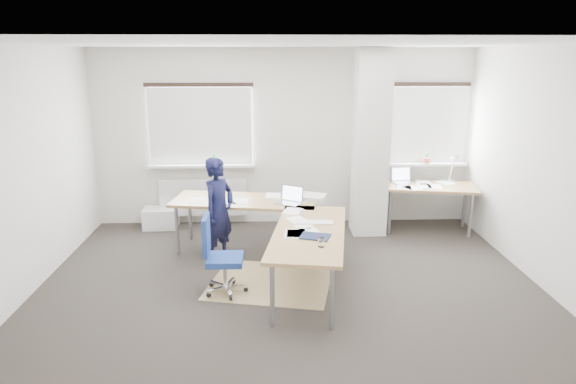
{
  "coord_description": "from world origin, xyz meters",
  "views": [
    {
      "loc": [
        -0.23,
        -5.63,
        2.69
      ],
      "look_at": [
        0.02,
        0.9,
        0.93
      ],
      "focal_mm": 32.0,
      "sensor_mm": 36.0,
      "label": 1
    }
  ],
  "objects_px": {
    "desk_main": "(278,216)",
    "task_chair": "(222,272)",
    "person": "(219,211)",
    "desk_side": "(429,188)"
  },
  "relations": [
    {
      "from": "task_chair",
      "to": "desk_main",
      "type": "bearing_deg",
      "value": 48.34
    },
    {
      "from": "desk_main",
      "to": "desk_side",
      "type": "bearing_deg",
      "value": 38.92
    },
    {
      "from": "task_chair",
      "to": "person",
      "type": "height_order",
      "value": "person"
    },
    {
      "from": "desk_side",
      "to": "task_chair",
      "type": "distance_m",
      "value": 3.71
    },
    {
      "from": "desk_main",
      "to": "task_chair",
      "type": "bearing_deg",
      "value": -123.18
    },
    {
      "from": "task_chair",
      "to": "person",
      "type": "bearing_deg",
      "value": 97.25
    },
    {
      "from": "desk_main",
      "to": "task_chair",
      "type": "relative_size",
      "value": 3.16
    },
    {
      "from": "desk_side",
      "to": "person",
      "type": "relative_size",
      "value": 1.05
    },
    {
      "from": "person",
      "to": "desk_side",
      "type": "bearing_deg",
      "value": -35.52
    },
    {
      "from": "desk_main",
      "to": "person",
      "type": "distance_m",
      "value": 0.78
    }
  ]
}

